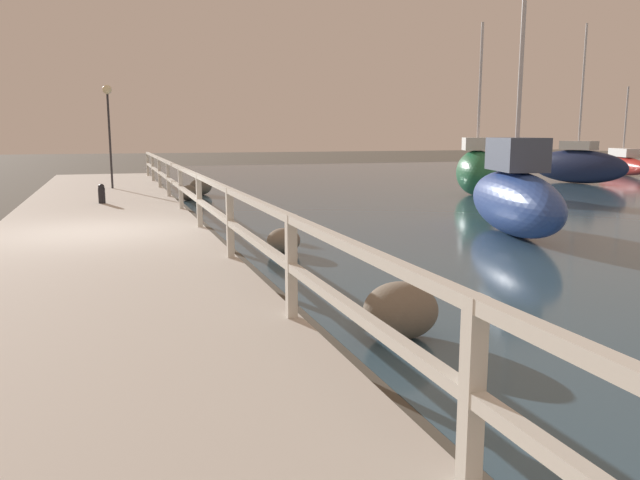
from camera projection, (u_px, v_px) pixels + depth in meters
The scene contains 13 objects.
ground_plane at pixel (100, 247), 11.72m from camera, with size 120.00×120.00×0.00m, color #4C473D.
dock_walkway at pixel (99, 239), 11.69m from camera, with size 3.96×36.00×0.30m.
railing at pixel (199, 191), 12.14m from camera, with size 0.10×32.50×1.03m.
boulder_upstream at pixel (401, 310), 6.47m from camera, with size 0.80×0.72×0.60m.
boulder_downstream at pixel (200, 186), 21.79m from camera, with size 0.79×0.71×0.59m.
boulder_near_dock at pixel (284, 241), 11.13m from camera, with size 0.60×0.54×0.45m.
boulder_mid_strip at pixel (188, 193), 19.98m from camera, with size 0.65×0.59×0.49m.
mooring_bollard at pixel (102, 194), 16.36m from camera, with size 0.18×0.18×0.51m.
dock_lamp at pixel (108, 109), 20.52m from camera, with size 0.30×0.30×3.39m.
sailboat_navy at pixel (577, 165), 26.88m from camera, with size 1.92×4.86×6.65m.
sailboat_blue at pixel (514, 197), 13.12m from camera, with size 2.49×4.80×6.17m.
sailboat_green at pixel (477, 170), 21.59m from camera, with size 2.51×3.35×5.78m.
sailboat_red at pixel (622, 164), 32.46m from camera, with size 3.20×5.81×4.50m.
Camera 1 is at (0.22, -12.25, 2.11)m, focal length 35.00 mm.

